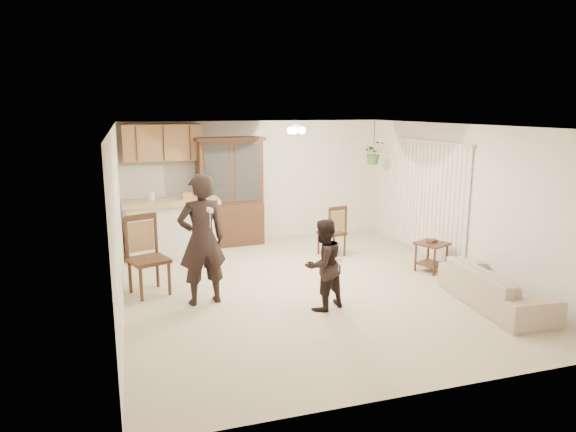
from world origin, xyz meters
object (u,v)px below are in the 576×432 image
object	(u,v)px
child	(323,262)
side_table	(431,256)
chair_hutch_right	(332,241)
chair_bar	(149,272)
sofa	(496,281)
china_hutch	(230,193)
chair_hutch_left	(199,238)
adult	(202,242)

from	to	relation	value
child	side_table	bearing A→B (deg)	-179.28
chair_hutch_right	side_table	bearing A→B (deg)	118.77
child	chair_bar	bearing A→B (deg)	-52.67
sofa	chair_bar	xyz separation A→B (m)	(-4.64, 1.96, -0.03)
side_table	chair_bar	bearing A→B (deg)	176.26
china_hutch	chair_hutch_left	world-z (taller)	china_hutch
sofa	chair_hutch_left	size ratio (longest dim) A/B	1.99
child	adult	bearing A→B (deg)	-47.32
adult	child	size ratio (longest dim) A/B	1.33
chair_bar	sofa	bearing A→B (deg)	-42.64
adult	chair_hutch_left	world-z (taller)	adult
chair_hutch_left	chair_hutch_right	bearing A→B (deg)	18.92
adult	china_hutch	distance (m)	3.26
sofa	china_hutch	xyz separation A→B (m)	(-2.91, 4.45, 0.72)
adult	side_table	xyz separation A→B (m)	(3.94, 0.30, -0.64)
adult	chair_hutch_left	bearing A→B (deg)	-104.27
side_table	sofa	bearing A→B (deg)	-90.67
side_table	child	bearing A→B (deg)	-156.81
china_hutch	chair_hutch_left	xyz separation A→B (m)	(-0.70, -0.33, -0.82)
adult	chair_hutch_right	bearing A→B (deg)	-154.91
china_hutch	side_table	distance (m)	4.13
sofa	child	world-z (taller)	child
sofa	chair_hutch_right	xyz separation A→B (m)	(-1.23, 3.10, -0.09)
chair_bar	chair_hutch_left	world-z (taller)	chair_bar
child	chair_hutch_left	size ratio (longest dim) A/B	1.43
side_table	chair_hutch_left	bearing A→B (deg)	145.81
china_hutch	chair_hutch_right	distance (m)	2.30
adult	china_hutch	xyz separation A→B (m)	(1.01, 3.09, 0.18)
china_hutch	chair_hutch_left	distance (m)	1.12
china_hutch	side_table	bearing A→B (deg)	-48.21
side_table	chair_hutch_right	size ratio (longest dim) A/B	0.62
sofa	chair_hutch_left	world-z (taller)	chair_hutch_left
chair_hutch_left	chair_hutch_right	xyz separation A→B (m)	(2.38, -1.02, 0.01)
child	china_hutch	xyz separation A→B (m)	(-0.55, 3.81, 0.41)
chair_bar	chair_hutch_left	xyz separation A→B (m)	(1.03, 2.16, -0.07)
adult	side_table	size ratio (longest dim) A/B	2.95
adult	side_table	world-z (taller)	adult
chair_bar	chair_hutch_left	bearing A→B (deg)	44.72
sofa	adult	xyz separation A→B (m)	(-3.92, 1.35, 0.53)
sofa	chair_hutch_left	bearing A→B (deg)	46.11
china_hutch	chair_hutch_right	xyz separation A→B (m)	(1.68, -1.35, -0.81)
china_hutch	chair_bar	world-z (taller)	china_hutch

